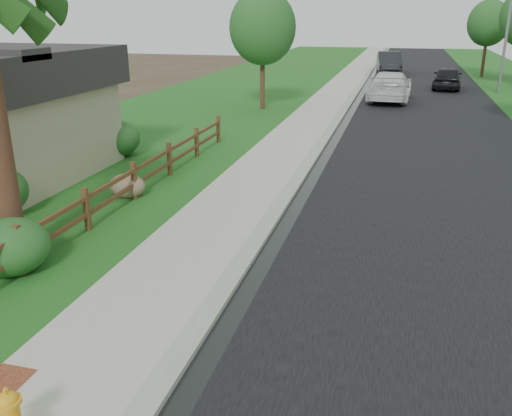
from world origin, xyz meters
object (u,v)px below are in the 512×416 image
(white_suv, at_px, (390,86))
(streetlight, at_px, (507,11))
(dark_car_mid, at_px, (447,78))
(ranch_fence, at_px, (112,192))

(white_suv, distance_m, streetlight, 9.19)
(dark_car_mid, bearing_deg, streetlight, 161.00)
(ranch_fence, bearing_deg, streetlight, 64.35)
(white_suv, height_order, dark_car_mid, white_suv)
(streetlight, bearing_deg, ranch_fence, -115.65)
(streetlight, bearing_deg, dark_car_mid, 156.35)
(white_suv, bearing_deg, streetlight, -140.66)
(white_suv, relative_size, dark_car_mid, 1.30)
(dark_car_mid, height_order, streetlight, streetlight)
(white_suv, relative_size, streetlight, 0.66)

